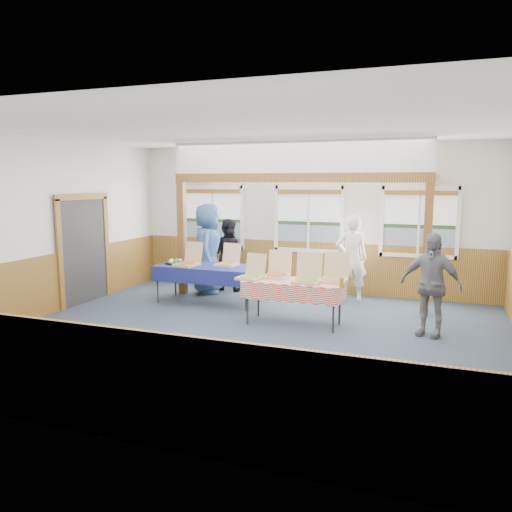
{
  "coord_description": "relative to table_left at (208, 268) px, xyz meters",
  "views": [
    {
      "loc": [
        2.66,
        -7.17,
        2.42
      ],
      "look_at": [
        -0.33,
        1.0,
        1.11
      ],
      "focal_mm": 35.0,
      "sensor_mm": 36.0,
      "label": 1
    }
  ],
  "objects": [
    {
      "name": "man_blue",
      "position": [
        -0.4,
        0.83,
        0.27
      ],
      "size": [
        0.91,
        1.11,
        1.95
      ],
      "primitive_type": "imported",
      "rotation": [
        0.0,
        0.0,
        1.91
      ],
      "color": "#345483",
      "rests_on": "floor"
    },
    {
      "name": "wainscot_back",
      "position": [
        1.59,
        1.8,
        -0.16
      ],
      "size": [
        7.98,
        0.05,
        1.1
      ],
      "primitive_type": "cube",
      "color": "brown",
      "rests_on": "floor"
    },
    {
      "name": "cased_opening",
      "position": [
        -2.37,
        -0.78,
        0.34
      ],
      "size": [
        0.06,
        1.3,
        2.1
      ],
      "primitive_type": "cube",
      "color": "#2D2D2D",
      "rests_on": "wall_left"
    },
    {
      "name": "pizza_box_c",
      "position": [
        1.27,
        -0.97,
        0.12
      ],
      "size": [
        0.45,
        0.52,
        0.42
      ],
      "rotation": [
        0.0,
        0.0,
        -0.16
      ],
      "color": "beige",
      "rests_on": "table_right"
    },
    {
      "name": "pizza_box_e",
      "position": [
        2.26,
        -0.95,
        0.12
      ],
      "size": [
        0.47,
        0.56,
        0.47
      ],
      "rotation": [
        0.0,
        0.0,
        0.07
      ],
      "color": "beige",
      "rests_on": "table_right"
    },
    {
      "name": "person_grey",
      "position": [
        4.2,
        -0.72,
        0.11
      ],
      "size": [
        1.04,
        0.67,
        1.64
      ],
      "primitive_type": "imported",
      "rotation": [
        0.0,
        0.0,
        -0.31
      ],
      "color": "slate",
      "rests_on": "floor"
    },
    {
      "name": "wainscot_left",
      "position": [
        -2.38,
        -1.68,
        -0.16
      ],
      "size": [
        0.05,
        6.98,
        1.1
      ],
      "primitive_type": "cube",
      "color": "brown",
      "rests_on": "floor"
    },
    {
      "name": "pizza_box_a",
      "position": [
        -0.39,
        -0.11,
        0.12
      ],
      "size": [
        0.48,
        0.56,
        0.45
      ],
      "rotation": [
        0.0,
        0.0,
        -0.16
      ],
      "color": "beige",
      "rests_on": "table_left"
    },
    {
      "name": "wall_back",
      "position": [
        1.59,
        1.82,
        0.89
      ],
      "size": [
        8.0,
        0.0,
        8.0
      ],
      "primitive_type": "plane",
      "rotation": [
        1.57,
        0.0,
        0.0
      ],
      "color": "silver",
      "rests_on": "floor"
    },
    {
      "name": "post_left",
      "position": [
        -0.91,
        0.62,
        0.49
      ],
      "size": [
        0.15,
        0.15,
        2.4
      ],
      "primitive_type": "cube",
      "color": "brown",
      "rests_on": "floor"
    },
    {
      "name": "wall_left",
      "position": [
        -2.41,
        -1.68,
        0.89
      ],
      "size": [
        0.0,
        8.0,
        8.0
      ],
      "primitive_type": "plane",
      "rotation": [
        1.57,
        0.0,
        1.57
      ],
      "color": "silver",
      "rests_on": "floor"
    },
    {
      "name": "cross_beam",
      "position": [
        1.59,
        0.62,
        1.78
      ],
      "size": [
        5.15,
        0.18,
        0.18
      ],
      "primitive_type": "cube",
      "color": "brown",
      "rests_on": "post_left"
    },
    {
      "name": "pizza_box_b",
      "position": [
        0.35,
        0.16,
        0.12
      ],
      "size": [
        0.42,
        0.5,
        0.42
      ],
      "rotation": [
        0.0,
        0.0,
        -0.07
      ],
      "color": "beige",
      "rests_on": "table_left"
    },
    {
      "name": "floor",
      "position": [
        1.59,
        -1.68,
        -0.71
      ],
      "size": [
        8.0,
        8.0,
        0.0
      ],
      "primitive_type": "plane",
      "color": "#2C3547",
      "rests_on": "ground"
    },
    {
      "name": "window_mid",
      "position": [
        1.59,
        1.78,
        0.97
      ],
      "size": [
        1.56,
        0.1,
        1.46
      ],
      "color": "white",
      "rests_on": "wall_back"
    },
    {
      "name": "window_right",
      "position": [
        3.89,
        1.78,
        0.97
      ],
      "size": [
        1.56,
        0.1,
        1.46
      ],
      "color": "white",
      "rests_on": "wall_back"
    },
    {
      "name": "window_left",
      "position": [
        -0.71,
        1.78,
        0.97
      ],
      "size": [
        1.56,
        0.1,
        1.46
      ],
      "color": "white",
      "rests_on": "wall_back"
    },
    {
      "name": "table_right",
      "position": [
        2.02,
        -0.87,
        -0.01
      ],
      "size": [
        1.66,
        0.76,
        0.76
      ],
      "rotation": [
        0.0,
        0.0,
        0.01
      ],
      "color": "#2D2D2D",
      "rests_on": "floor"
    },
    {
      "name": "wainscot_front",
      "position": [
        1.59,
        -5.15,
        -0.16
      ],
      "size": [
        7.98,
        0.05,
        1.1
      ],
      "primitive_type": "cube",
      "color": "brown",
      "rests_on": "floor"
    },
    {
      "name": "pizza_box_f",
      "position": [
        2.67,
        -0.73,
        0.12
      ],
      "size": [
        0.44,
        0.53,
        0.47
      ],
      "rotation": [
        0.0,
        0.0,
        -0.01
      ],
      "color": "beige",
      "rests_on": "table_right"
    },
    {
      "name": "wall_front",
      "position": [
        1.59,
        -5.18,
        0.89
      ],
      "size": [
        8.0,
        0.0,
        8.0
      ],
      "primitive_type": "plane",
      "rotation": [
        -1.57,
        0.0,
        0.0
      ],
      "color": "silver",
      "rests_on": "floor"
    },
    {
      "name": "post_right",
      "position": [
        4.09,
        0.62,
        0.49
      ],
      "size": [
        0.15,
        0.15,
        2.4
      ],
      "primitive_type": "cube",
      "color": "brown",
      "rests_on": "floor"
    },
    {
      "name": "woman_white",
      "position": [
        2.65,
        1.13,
        0.17
      ],
      "size": [
        0.74,
        0.61,
        1.76
      ],
      "primitive_type": "imported",
      "rotation": [
        0.0,
        0.0,
        3.48
      ],
      "color": "white",
      "rests_on": "floor"
    },
    {
      "name": "table_left",
      "position": [
        0.0,
        0.0,
        0.0
      ],
      "size": [
        2.26,
        1.61,
        0.76
      ],
      "rotation": [
        0.0,
        0.0,
        0.35
      ],
      "color": "#2D2D2D",
      "rests_on": "floor"
    },
    {
      "name": "veggie_tray",
      "position": [
        -0.75,
        0.0,
        0.08
      ],
      "size": [
        0.41,
        0.41,
        0.09
      ],
      "color": "black",
      "rests_on": "table_left"
    },
    {
      "name": "pizza_box_d",
      "position": [
        1.66,
        -0.68,
        0.12
      ],
      "size": [
        0.45,
        0.53,
        0.45
      ],
      "rotation": [
        0.0,
        0.0,
        0.07
      ],
      "color": "beige",
      "rests_on": "table_right"
    },
    {
      "name": "ceiling",
      "position": [
        1.59,
        -1.68,
        2.49
      ],
      "size": [
        8.0,
        8.0,
        0.0
      ],
      "primitive_type": "plane",
      "rotation": [
        3.14,
        0.0,
        0.0
      ],
      "color": "white",
      "rests_on": "wall_back"
    },
    {
      "name": "drink_glass",
      "position": [
        2.87,
        -1.12,
        0.13
      ],
      "size": [
        0.07,
        0.07,
        0.15
      ],
      "primitive_type": "cylinder",
      "color": "#A67E1B",
      "rests_on": "table_right"
    },
    {
      "name": "woman_black",
      "position": [
        -0.13,
        1.29,
        0.1
      ],
      "size": [
        0.84,
        0.69,
        1.6
      ],
      "primitive_type": "imported",
      "rotation": [
        0.0,
        0.0,
        3.03
      ],
      "color": "black",
      "rests_on": "floor"
    }
  ]
}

